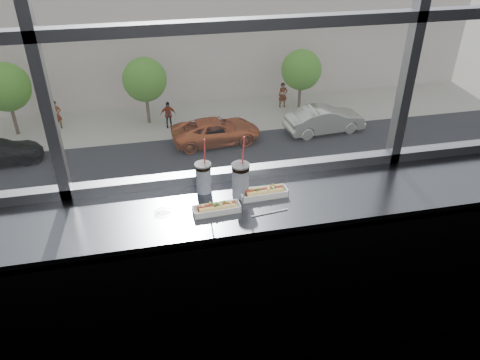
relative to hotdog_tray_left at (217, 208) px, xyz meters
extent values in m
plane|color=black|center=(0.20, 0.33, -0.58)|extent=(6.00, 0.00, 6.00)
cube|color=#595C61|center=(0.20, 0.06, -0.06)|extent=(6.00, 0.55, 0.06)
cube|color=#595C61|center=(0.20, -0.20, -0.58)|extent=(6.00, 0.04, 1.04)
cube|color=white|center=(0.00, 0.00, -0.02)|extent=(0.26, 0.10, 0.01)
cube|color=white|center=(0.00, 0.00, -0.01)|extent=(0.26, 0.10, 0.03)
cylinder|color=tan|center=(0.00, 0.00, 0.00)|extent=(0.20, 0.05, 0.04)
cylinder|color=maroon|center=(0.00, 0.00, 0.01)|extent=(0.21, 0.04, 0.03)
cube|color=white|center=(0.29, 0.09, -0.02)|extent=(0.27, 0.10, 0.01)
cube|color=white|center=(0.29, 0.09, 0.00)|extent=(0.27, 0.10, 0.04)
cylinder|color=tan|center=(0.29, 0.09, 0.00)|extent=(0.21, 0.05, 0.05)
cylinder|color=maroon|center=(0.29, 0.09, 0.02)|extent=(0.22, 0.04, 0.03)
cylinder|color=white|center=(-0.04, 0.22, 0.06)|extent=(0.09, 0.09, 0.17)
cylinder|color=black|center=(-0.04, 0.22, 0.14)|extent=(0.09, 0.09, 0.02)
cylinder|color=silver|center=(-0.04, 0.22, 0.15)|extent=(0.09, 0.09, 0.01)
cylinder|color=#EB393B|center=(-0.02, 0.21, 0.23)|extent=(0.01, 0.05, 0.18)
cylinder|color=white|center=(0.16, 0.13, 0.07)|extent=(0.09, 0.09, 0.19)
cylinder|color=black|center=(0.16, 0.13, 0.16)|extent=(0.10, 0.10, 0.02)
cylinder|color=silver|center=(0.16, 0.13, 0.17)|extent=(0.10, 0.10, 0.01)
cylinder|color=#EB393B|center=(0.17, 0.13, 0.26)|extent=(0.01, 0.05, 0.20)
cylinder|color=white|center=(0.28, -0.07, -0.02)|extent=(0.21, 0.03, 0.01)
ellipsoid|color=silver|center=(-0.28, 0.05, -0.01)|extent=(0.10, 0.07, 0.02)
plane|color=gray|center=(0.20, 43.83, -12.13)|extent=(120.00, 120.00, 0.00)
cube|color=black|center=(0.20, 20.33, -12.10)|extent=(80.00, 10.00, 0.06)
cube|color=gray|center=(0.20, 28.33, -12.11)|extent=(80.00, 6.00, 0.04)
cube|color=#B8AA9D|center=(0.20, 38.33, -8.13)|extent=(50.00, 14.00, 8.00)
imported|color=#AFB1A0|center=(11.08, 24.33, -10.91)|extent=(3.53, 7.15, 2.30)
imported|color=black|center=(-5.86, 16.33, -10.92)|extent=(3.51, 7.14, 2.30)
imported|color=#B5481E|center=(3.87, 24.33, -11.03)|extent=(3.07, 6.37, 2.06)
imported|color=#343BAB|center=(15.94, 16.33, -10.96)|extent=(2.99, 6.71, 2.21)
imported|color=#66605B|center=(9.64, 29.06, -10.99)|extent=(0.98, 0.73, 2.20)
imported|color=#66605B|center=(-6.18, 28.70, -10.93)|extent=(1.02, 0.77, 2.31)
imported|color=#66605B|center=(1.11, 27.28, -11.00)|extent=(0.96, 0.72, 2.17)
cylinder|color=#47382B|center=(-8.73, 28.33, -10.97)|extent=(0.23, 0.23, 2.31)
sphere|color=#3E7E1F|center=(-8.73, 28.33, -8.86)|extent=(3.07, 3.07, 3.07)
cylinder|color=#47382B|center=(-0.17, 28.33, -11.03)|extent=(0.22, 0.22, 2.20)
sphere|color=#3E7E1F|center=(-0.17, 28.33, -9.01)|extent=(2.93, 2.93, 2.93)
cylinder|color=#47382B|center=(10.67, 28.33, -11.06)|extent=(0.21, 0.21, 2.13)
sphere|color=#3E7E1F|center=(10.67, 28.33, -9.10)|extent=(2.84, 2.84, 2.84)
camera|label=1|loc=(-0.31, -2.04, 1.44)|focal=35.00mm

